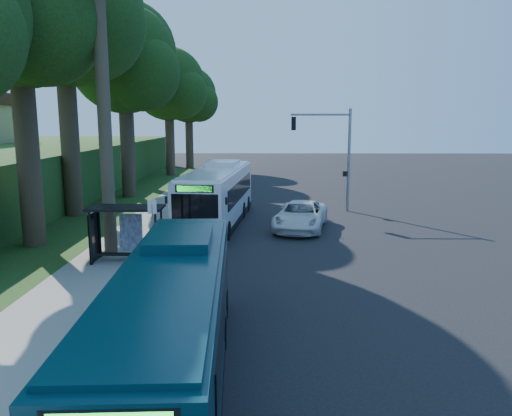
{
  "coord_description": "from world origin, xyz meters",
  "views": [
    {
      "loc": [
        -1.05,
        -24.16,
        6.28
      ],
      "look_at": [
        -1.41,
        1.0,
        1.8
      ],
      "focal_mm": 35.0,
      "sensor_mm": 36.0,
      "label": 1
    }
  ],
  "objects_px": {
    "bus_shelter": "(122,223)",
    "teal_bus": "(173,321)",
    "pickup": "(301,216)",
    "white_bus": "(218,195)"
  },
  "relations": [
    {
      "from": "bus_shelter",
      "to": "teal_bus",
      "type": "bearing_deg",
      "value": -68.33
    },
    {
      "from": "teal_bus",
      "to": "pickup",
      "type": "height_order",
      "value": "teal_bus"
    },
    {
      "from": "bus_shelter",
      "to": "pickup",
      "type": "height_order",
      "value": "bus_shelter"
    },
    {
      "from": "white_bus",
      "to": "teal_bus",
      "type": "distance_m",
      "value": 18.75
    },
    {
      "from": "pickup",
      "to": "white_bus",
      "type": "bearing_deg",
      "value": 175.32
    },
    {
      "from": "bus_shelter",
      "to": "teal_bus",
      "type": "xyz_separation_m",
      "value": [
        4.09,
        -10.3,
        -0.19
      ]
    },
    {
      "from": "bus_shelter",
      "to": "white_bus",
      "type": "distance_m",
      "value": 9.13
    },
    {
      "from": "white_bus",
      "to": "pickup",
      "type": "relative_size",
      "value": 2.17
    },
    {
      "from": "bus_shelter",
      "to": "pickup",
      "type": "bearing_deg",
      "value": 39.7
    },
    {
      "from": "bus_shelter",
      "to": "teal_bus",
      "type": "distance_m",
      "value": 11.08
    }
  ]
}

